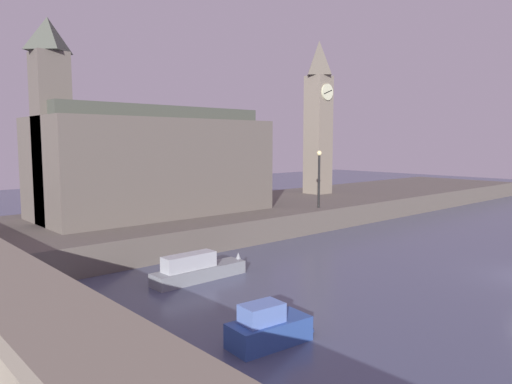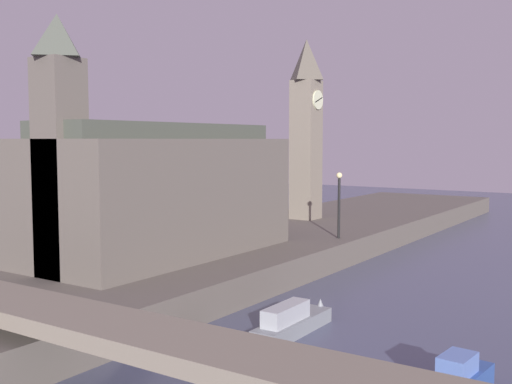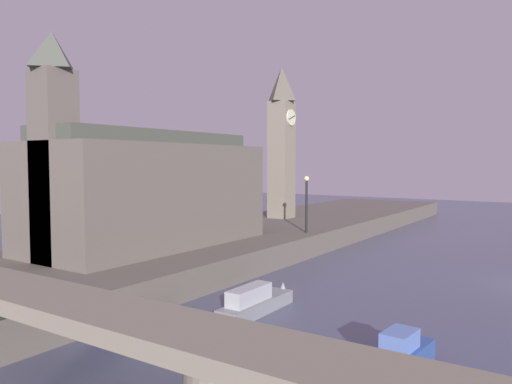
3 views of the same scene
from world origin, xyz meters
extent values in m
cube|color=#5B544C|center=(0.00, 20.00, 0.75)|extent=(70.00, 12.00, 1.50)
cube|color=slate|center=(9.27, 21.49, 6.72)|extent=(1.87, 1.87, 10.44)
cylinder|color=beige|center=(9.27, 20.50, 10.46)|extent=(1.42, 0.12, 1.42)
cube|color=black|center=(9.27, 20.43, 10.46)|extent=(1.09, 0.04, 0.45)
pyramid|color=#554E43|center=(9.27, 21.49, 13.47)|extent=(2.06, 2.06, 3.05)
cube|color=#5B544C|center=(-7.78, 20.59, 4.53)|extent=(14.59, 6.80, 6.07)
cube|color=#5B544C|center=(-14.19, 20.59, 6.27)|extent=(1.76, 1.76, 9.53)
pyramid|color=#474C42|center=(-14.19, 20.59, 11.97)|extent=(1.93, 1.93, 1.87)
cube|color=#42473D|center=(-7.78, 20.59, 7.97)|extent=(13.86, 4.08, 0.80)
cube|color=slate|center=(-20.12, 7.36, 2.27)|extent=(2.47, 29.28, 0.50)
cylinder|color=slate|center=(-20.12, 5.36, 1.01)|extent=(2.23, 2.23, 2.02)
cylinder|color=black|center=(2.10, 15.15, 3.34)|extent=(0.16, 0.16, 3.68)
sphere|color=#F2E099|center=(2.10, 15.15, 5.36)|extent=(0.36, 0.36, 0.36)
cube|color=gray|center=(-11.50, 10.40, 0.29)|extent=(4.54, 1.11, 0.58)
cube|color=#A8ADB2|center=(-12.05, 10.40, 0.92)|extent=(2.48, 0.77, 0.67)
cone|color=gray|center=(-9.24, 10.40, 0.32)|extent=(0.98, 0.98, 1.13)
cube|color=#2D4C93|center=(-13.89, 3.32, 0.38)|extent=(2.67, 1.39, 0.77)
cube|color=#5B7AC1|center=(-14.20, 3.32, 1.06)|extent=(1.34, 0.93, 0.58)
cone|color=#2D4C93|center=(-12.60, 3.32, 0.42)|extent=(1.14, 1.14, 0.64)
camera|label=1|loc=(-23.55, -6.89, 6.18)|focal=33.55mm
camera|label=2|loc=(-31.92, -1.53, 7.54)|focal=43.55mm
camera|label=3|loc=(-29.00, -1.22, 6.50)|focal=34.65mm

